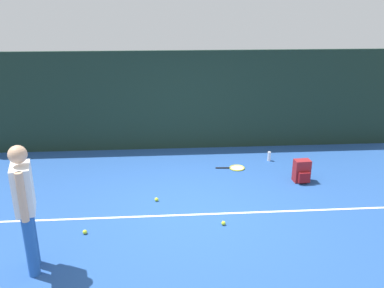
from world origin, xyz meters
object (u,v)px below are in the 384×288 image
(water_bottle, at_px, (269,156))
(tennis_ball_by_fence, at_px, (85,232))
(tennis_ball_near_player, at_px, (223,223))
(tennis_racket, at_px, (236,168))
(tennis_ball_mid_court, at_px, (157,199))
(backpack, at_px, (302,171))
(tennis_player, at_px, (25,202))

(water_bottle, bearing_deg, tennis_ball_by_fence, -142.45)
(tennis_ball_near_player, height_order, water_bottle, water_bottle)
(tennis_racket, height_order, tennis_ball_by_fence, tennis_ball_by_fence)
(tennis_ball_by_fence, height_order, tennis_ball_mid_court, same)
(tennis_ball_near_player, relative_size, tennis_ball_by_fence, 1.00)
(backpack, bearing_deg, tennis_ball_near_player, -143.26)
(tennis_player, relative_size, tennis_ball_near_player, 25.76)
(tennis_ball_by_fence, bearing_deg, backpack, 22.33)
(tennis_player, bearing_deg, tennis_ball_near_player, 94.02)
(tennis_racket, distance_m, tennis_ball_by_fence, 3.56)
(tennis_ball_near_player, xyz_separation_m, tennis_ball_mid_court, (-1.05, 0.87, 0.00))
(backpack, xyz_separation_m, tennis_ball_near_player, (-1.74, -1.48, -0.18))
(tennis_racket, xyz_separation_m, tennis_ball_near_player, (-0.59, -2.22, 0.02))
(backpack, bearing_deg, water_bottle, 103.45)
(tennis_ball_mid_court, bearing_deg, tennis_player, -131.22)
(water_bottle, bearing_deg, tennis_racket, -155.02)
(tennis_player, height_order, tennis_racket, tennis_player)
(tennis_ball_mid_court, relative_size, water_bottle, 0.32)
(tennis_ball_near_player, distance_m, tennis_ball_mid_court, 1.36)
(tennis_racket, bearing_deg, tennis_ball_by_fence, -135.86)
(tennis_ball_near_player, height_order, tennis_ball_by_fence, same)
(backpack, relative_size, tennis_ball_mid_court, 6.67)
(tennis_racket, relative_size, tennis_ball_near_player, 9.42)
(tennis_ball_by_fence, relative_size, tennis_ball_mid_court, 1.00)
(backpack, distance_m, tennis_ball_near_player, 2.30)
(tennis_ball_by_fence, relative_size, water_bottle, 0.32)
(tennis_racket, height_order, water_bottle, water_bottle)
(tennis_racket, relative_size, water_bottle, 3.01)
(tennis_ball_near_player, distance_m, water_bottle, 2.95)
(tennis_racket, xyz_separation_m, backpack, (1.15, -0.74, 0.20))
(tennis_racket, bearing_deg, backpack, -29.21)
(backpack, distance_m, water_bottle, 1.17)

